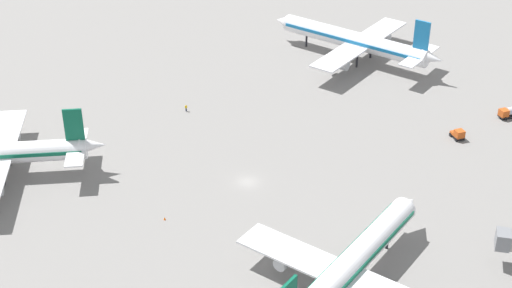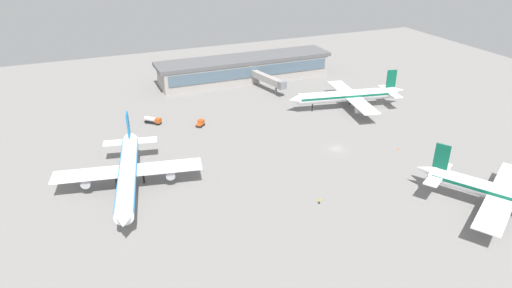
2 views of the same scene
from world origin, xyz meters
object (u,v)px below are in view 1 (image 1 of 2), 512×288
at_px(fuel_truck, 512,111).
at_px(ground_crew_worker, 186,108).
at_px(baggage_tug, 458,134).
at_px(airplane_at_gate, 347,268).
at_px(safety_cone_near_gate, 165,218).
at_px(airplane_distant, 356,40).

xyz_separation_m(fuel_truck, ground_crew_worker, (-29.50, 69.09, -0.54)).
height_order(baggage_tug, ground_crew_worker, baggage_tug).
bearing_deg(ground_crew_worker, baggage_tug, -128.00).
distance_m(airplane_at_gate, ground_crew_worker, 70.30).
relative_size(airplane_at_gate, safety_cone_near_gate, 78.54).
height_order(fuel_truck, safety_cone_near_gate, fuel_truck).
xyz_separation_m(airplane_distant, fuel_truck, (-14.68, -43.05, -4.12)).
xyz_separation_m(fuel_truck, safety_cone_near_gate, (-68.50, 51.49, -1.09)).
distance_m(airplane_distant, safety_cone_near_gate, 83.77).
bearing_deg(ground_crew_worker, fuel_truck, -118.16).
height_order(airplane_distant, ground_crew_worker, airplane_distant).
height_order(airplane_at_gate, ground_crew_worker, airplane_at_gate).
xyz_separation_m(airplane_at_gate, ground_crew_worker, (43.76, 54.84, -4.39)).
height_order(airplane_distant, safety_cone_near_gate, airplane_distant).
distance_m(airplane_at_gate, safety_cone_near_gate, 37.86).
relative_size(ground_crew_worker, safety_cone_near_gate, 2.78).
xyz_separation_m(baggage_tug, ground_crew_worker, (-14.21, 60.19, -0.31)).
xyz_separation_m(airplane_at_gate, baggage_tug, (57.97, -5.36, -4.08)).
relative_size(airplane_at_gate, baggage_tug, 12.71).
relative_size(airplane_distant, fuel_truck, 8.42).
relative_size(airplane_distant, ground_crew_worker, 29.64).
height_order(airplane_at_gate, airplane_distant, airplane_distant).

